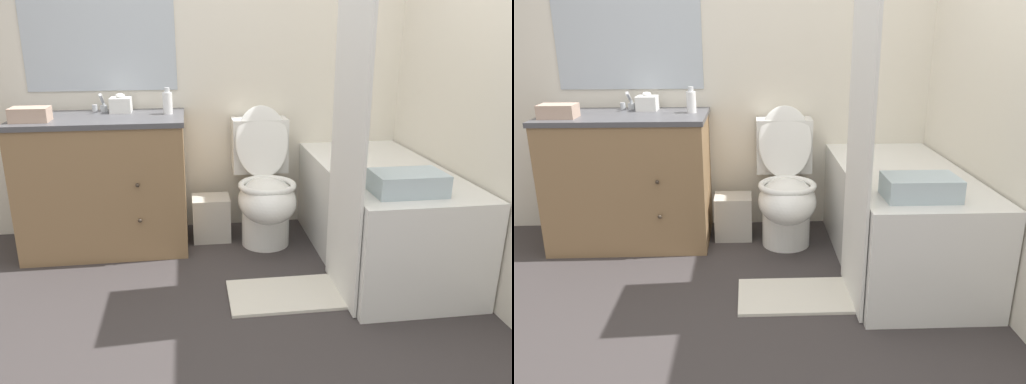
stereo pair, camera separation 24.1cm
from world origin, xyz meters
TOP-DOWN VIEW (x-y plane):
  - ground_plane at (0.00, 0.00)m, footprint 14.00×14.00m
  - wall_back at (-0.01, 1.52)m, footprint 8.00×0.06m
  - wall_right at (1.26, 0.75)m, footprint 0.05×2.50m
  - vanity_cabinet at (-0.74, 1.23)m, footprint 0.99×0.58m
  - sink_faucet at (-0.74, 1.40)m, footprint 0.14×0.12m
  - toilet at (0.25, 1.15)m, footprint 0.36×0.67m
  - bathtub at (0.89, 0.81)m, footprint 0.67×1.37m
  - shower_curtain at (0.54, 0.42)m, footprint 0.01×0.50m
  - wastebasket at (-0.09, 1.24)m, footprint 0.24×0.21m
  - tissue_box at (-0.62, 1.37)m, footprint 0.13×0.13m
  - soap_dispenser at (-0.33, 1.26)m, footprint 0.06×0.06m
  - hand_towel_folded at (-1.09, 1.10)m, footprint 0.21×0.14m
  - bath_towel_folded at (0.82, 0.34)m, footprint 0.34×0.22m
  - bath_mat at (0.25, 0.44)m, footprint 0.59×0.36m

SIDE VIEW (x-z plane):
  - ground_plane at x=0.00m, z-range 0.00..0.00m
  - bath_mat at x=0.25m, z-range 0.00..0.02m
  - wastebasket at x=-0.09m, z-range 0.00..0.29m
  - bathtub at x=0.89m, z-range 0.00..0.57m
  - toilet at x=0.25m, z-range -0.08..0.79m
  - vanity_cabinet at x=-0.74m, z-range 0.01..0.84m
  - bath_towel_folded at x=0.82m, z-range 0.57..0.68m
  - sink_faucet at x=-0.74m, z-range 0.80..0.93m
  - hand_towel_folded at x=-1.09m, z-range 0.83..0.91m
  - tissue_box at x=-0.62m, z-range 0.82..0.94m
  - soap_dispenser at x=-0.33m, z-range 0.82..0.98m
  - shower_curtain at x=0.54m, z-range 0.00..1.93m
  - wall_right at x=1.26m, z-range 0.00..2.50m
  - wall_back at x=-0.01m, z-range 0.00..2.50m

